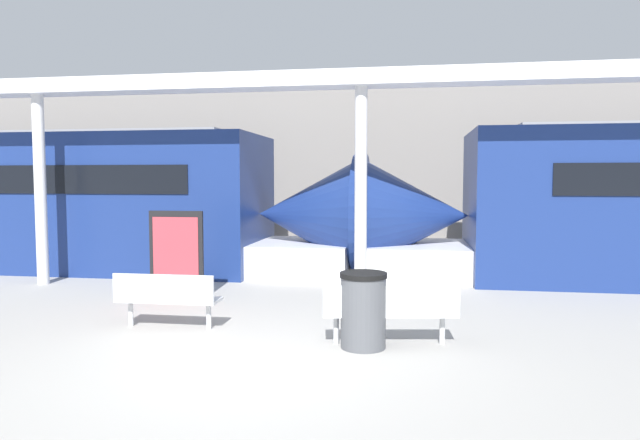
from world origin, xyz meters
TOP-DOWN VIEW (x-y plane):
  - ground_plane at (0.00, 0.00)m, footprint 60.00×60.00m
  - station_wall at (0.00, 10.56)m, footprint 56.00×0.20m
  - train_right at (-7.69, 6.54)m, footprint 16.98×2.93m
  - bench_near at (-1.52, 1.44)m, footprint 1.45×0.46m
  - bench_far at (1.58, 1.13)m, footprint 1.73×0.70m
  - trash_bin at (1.25, 1.00)m, footprint 0.59×0.59m
  - poster_board at (-2.21, 3.40)m, footprint 0.97×0.07m
  - support_column_near at (0.92, 4.33)m, footprint 0.23×0.23m
  - support_column_far at (-5.44, 4.33)m, footprint 0.23×0.23m
  - canopy_beam at (0.92, 4.33)m, footprint 28.00×0.60m

SIDE VIEW (x-z plane):
  - ground_plane at x=0.00m, z-range 0.00..0.00m
  - bench_near at x=-1.52m, z-range 0.07..0.86m
  - bench_far at x=1.58m, z-range 0.07..0.86m
  - trash_bin at x=1.25m, z-range 0.00..0.94m
  - poster_board at x=-2.21m, z-range 0.01..1.55m
  - train_right at x=-7.69m, z-range -0.08..3.12m
  - support_column_near at x=0.92m, z-range 0.00..3.74m
  - support_column_far at x=-5.44m, z-range 0.00..3.74m
  - station_wall at x=0.00m, z-range 0.00..5.00m
  - canopy_beam at x=0.92m, z-range 3.74..4.02m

